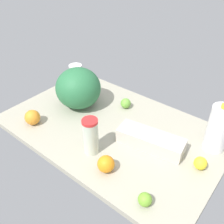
{
  "coord_description": "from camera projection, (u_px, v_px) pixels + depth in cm",
  "views": [
    {
      "loc": [
        68.07,
        -84.07,
        90.65
      ],
      "look_at": [
        0.0,
        0.0,
        13.0
      ],
      "focal_mm": 40.0,
      "sensor_mm": 36.0,
      "label": 1
    }
  ],
  "objects": [
    {
      "name": "milk_jug",
      "position": [
        218.0,
        128.0,
        1.19
      ],
      "size": [
        10.69,
        10.69,
        25.69
      ],
      "color": "white",
      "rests_on": "countertop"
    },
    {
      "name": "lemon_loose",
      "position": [
        200.0,
        163.0,
        1.13
      ],
      "size": [
        6.03,
        6.03,
        6.03
      ],
      "primitive_type": "sphere",
      "color": "yellow",
      "rests_on": "countertop"
    },
    {
      "name": "orange_by_jug",
      "position": [
        106.0,
        164.0,
        1.11
      ],
      "size": [
        7.89,
        7.89,
        7.89
      ],
      "primitive_type": "sphere",
      "color": "orange",
      "rests_on": "countertop"
    },
    {
      "name": "watermelon",
      "position": [
        78.0,
        88.0,
        1.49
      ],
      "size": [
        27.04,
        27.04,
        24.59
      ],
      "primitive_type": "ellipsoid",
      "color": "#296B3F",
      "rests_on": "countertop"
    },
    {
      "name": "countertop",
      "position": [
        112.0,
        129.0,
        1.4
      ],
      "size": [
        120.0,
        76.0,
        3.0
      ],
      "primitive_type": "cube",
      "color": "#A49F8C",
      "rests_on": "ground"
    },
    {
      "name": "orange_beside_bowl",
      "position": [
        32.0,
        117.0,
        1.39
      ],
      "size": [
        8.55,
        8.55,
        8.55
      ],
      "primitive_type": "sphere",
      "color": "orange",
      "rests_on": "countertop"
    },
    {
      "name": "lime_near_front",
      "position": [
        126.0,
        103.0,
        1.52
      ],
      "size": [
        6.25,
        6.25,
        6.25
      ],
      "primitive_type": "sphere",
      "color": "#69A93A",
      "rests_on": "countertop"
    },
    {
      "name": "egg_carton",
      "position": [
        150.0,
        140.0,
        1.24
      ],
      "size": [
        34.94,
        16.54,
        7.46
      ],
      "primitive_type": "cube",
      "rotation": [
        0.0,
        0.0,
        0.16
      ],
      "color": "beige",
      "rests_on": "countertop"
    },
    {
      "name": "shaker_bottle",
      "position": [
        76.0,
        76.0,
        1.71
      ],
      "size": [
        8.78,
        8.78,
        16.02
      ],
      "color": "#383F2D",
      "rests_on": "countertop"
    },
    {
      "name": "lime_far_back",
      "position": [
        145.0,
        199.0,
        0.98
      ],
      "size": [
        5.68,
        5.68,
        5.68
      ],
      "primitive_type": "sphere",
      "color": "#70AB31",
      "rests_on": "countertop"
    },
    {
      "name": "tumbler_cup",
      "position": [
        91.0,
        136.0,
        1.18
      ],
      "size": [
        7.6,
        7.6,
        19.32
      ],
      "color": "beige",
      "rests_on": "countertop"
    }
  ]
}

